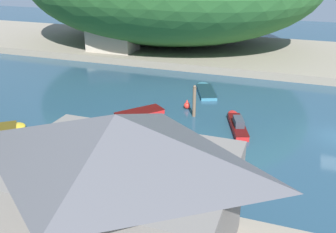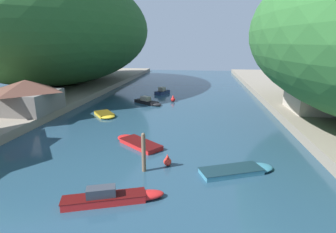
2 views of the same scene
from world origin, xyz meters
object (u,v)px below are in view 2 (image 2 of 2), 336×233
(channel_buoy_far, at_px, (167,161))
(boat_white_cruiser, at_px, (163,92))
(boathouse_shed, at_px, (27,95))
(boat_far_upstream, at_px, (114,197))
(boat_cabin_cruiser, at_px, (105,115))
(boat_mid_channel, at_px, (240,170))
(right_bank_cottage, at_px, (309,93))
(boat_yellow_tender, at_px, (136,142))
(channel_buoy_near, at_px, (173,99))
(boat_far_right_bank, at_px, (148,102))

(channel_buoy_far, bearing_deg, boat_white_cruiser, 99.08)
(boathouse_shed, height_order, boat_far_upstream, boathouse_shed)
(boat_cabin_cruiser, relative_size, channel_buoy_far, 4.45)
(boat_far_upstream, bearing_deg, boat_cabin_cruiser, -176.72)
(boat_white_cruiser, xyz_separation_m, channel_buoy_far, (5.04, -31.56, -0.05))
(boat_far_upstream, bearing_deg, channel_buoy_far, 135.82)
(boathouse_shed, bearing_deg, boat_mid_channel, -24.76)
(boathouse_shed, relative_size, boat_white_cruiser, 1.69)
(boathouse_shed, relative_size, channel_buoy_far, 7.53)
(right_bank_cottage, bearing_deg, boat_white_cruiser, 145.45)
(boat_mid_channel, xyz_separation_m, channel_buoy_far, (-5.64, 0.48, 0.18))
(boat_mid_channel, bearing_deg, boat_far_upstream, -80.89)
(boat_yellow_tender, bearing_deg, boat_cabin_cruiser, 74.68)
(boathouse_shed, xyz_separation_m, boat_yellow_tender, (16.07, -6.96, -2.94))
(boat_white_cruiser, bearing_deg, channel_buoy_near, -43.81)
(boat_yellow_tender, xyz_separation_m, channel_buoy_near, (1.35, 19.99, 0.24))
(boat_far_upstream, distance_m, boat_cabin_cruiser, 20.75)
(boathouse_shed, height_order, right_bank_cottage, right_bank_cottage)
(channel_buoy_near, bearing_deg, boathouse_shed, -143.21)
(boat_white_cruiser, height_order, channel_buoy_far, boat_white_cruiser)
(boat_mid_channel, height_order, channel_buoy_near, channel_buoy_near)
(boat_white_cruiser, height_order, boat_cabin_cruiser, boat_white_cruiser)
(boat_far_right_bank, bearing_deg, boat_yellow_tender, 43.81)
(right_bank_cottage, bearing_deg, boat_mid_channel, -122.32)
(boat_cabin_cruiser, xyz_separation_m, channel_buoy_near, (8.09, 10.50, 0.23))
(boat_yellow_tender, height_order, boat_white_cruiser, boat_white_cruiser)
(channel_buoy_near, bearing_deg, boat_mid_channel, -72.19)
(boat_yellow_tender, height_order, boat_far_upstream, boat_far_upstream)
(boat_far_upstream, relative_size, channel_buoy_far, 6.49)
(boat_yellow_tender, distance_m, channel_buoy_near, 20.04)
(right_bank_cottage, height_order, boat_white_cruiser, right_bank_cottage)
(boat_far_upstream, relative_size, boat_cabin_cruiser, 1.46)
(boat_white_cruiser, bearing_deg, boat_cabin_cruiser, -81.07)
(boathouse_shed, xyz_separation_m, channel_buoy_near, (17.42, 13.03, -2.70))
(boat_cabin_cruiser, bearing_deg, channel_buoy_near, -165.65)
(boat_mid_channel, height_order, channel_buoy_far, channel_buoy_far)
(right_bank_cottage, height_order, boat_mid_channel, right_bank_cottage)
(right_bank_cottage, xyz_separation_m, channel_buoy_near, (-18.82, 7.53, -2.83))
(boathouse_shed, relative_size, right_bank_cottage, 0.98)
(channel_buoy_near, bearing_deg, boat_far_right_bank, -150.91)
(boat_far_right_bank, bearing_deg, channel_buoy_near, 155.01)
(boat_yellow_tender, distance_m, boat_cabin_cruiser, 11.64)
(boat_yellow_tender, relative_size, boat_far_right_bank, 1.03)
(boat_cabin_cruiser, bearing_deg, boat_mid_channel, 100.39)
(boat_far_right_bank, height_order, boat_cabin_cruiser, boat_far_right_bank)
(right_bank_cottage, distance_m, channel_buoy_far, 23.68)
(boat_mid_channel, bearing_deg, boat_yellow_tender, -139.17)
(boathouse_shed, distance_m, boat_white_cruiser, 25.23)
(boat_far_upstream, height_order, channel_buoy_near, channel_buoy_near)
(boat_mid_channel, bearing_deg, boat_white_cruiser, 176.29)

